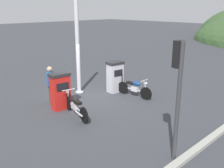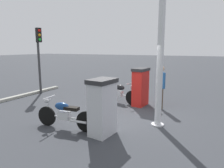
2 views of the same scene
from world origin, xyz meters
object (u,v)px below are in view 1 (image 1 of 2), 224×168
(motorcycle_far_pump, at_px, (135,88))
(canopy_support_pole, at_px, (78,50))
(roadside_traffic_light, at_px, (178,81))
(motorcycle_near_pump, at_px, (75,105))
(fuel_pump_near, at_px, (60,91))
(fuel_pump_far, at_px, (115,77))
(attendant_person, at_px, (50,82))

(motorcycle_far_pump, distance_m, canopy_support_pole, 3.38)
(roadside_traffic_light, bearing_deg, motorcycle_near_pump, -177.51)
(motorcycle_near_pump, relative_size, motorcycle_far_pump, 1.07)
(fuel_pump_near, distance_m, roadside_traffic_light, 5.68)
(fuel_pump_far, relative_size, roadside_traffic_light, 0.47)
(motorcycle_near_pump, bearing_deg, fuel_pump_near, 178.91)
(canopy_support_pole, bearing_deg, attendant_person, -79.11)
(fuel_pump_far, distance_m, motorcycle_far_pump, 1.28)
(attendant_person, bearing_deg, motorcycle_near_pump, -2.40)
(fuel_pump_far, distance_m, motorcycle_near_pump, 3.52)
(motorcycle_far_pump, xyz_separation_m, canopy_support_pole, (-2.46, -1.52, 1.75))
(fuel_pump_near, xyz_separation_m, fuel_pump_far, (-0.00, 3.33, 0.00))
(fuel_pump_near, distance_m, fuel_pump_far, 3.33)
(motorcycle_far_pump, relative_size, attendant_person, 1.16)
(fuel_pump_near, relative_size, motorcycle_near_pump, 0.74)
(roadside_traffic_light, bearing_deg, motorcycle_far_pump, 142.26)
(canopy_support_pole, bearing_deg, roadside_traffic_light, -14.69)
(fuel_pump_near, relative_size, roadside_traffic_light, 0.47)
(roadside_traffic_light, bearing_deg, fuel_pump_far, 150.02)
(fuel_pump_near, xyz_separation_m, motorcycle_far_pump, (1.23, 3.45, -0.34))
(fuel_pump_far, xyz_separation_m, motorcycle_far_pump, (1.23, 0.13, -0.34))
(motorcycle_far_pump, xyz_separation_m, attendant_person, (-2.10, -3.39, 0.53))
(fuel_pump_near, distance_m, motorcycle_far_pump, 3.68)
(fuel_pump_far, bearing_deg, fuel_pump_near, -90.00)
(motorcycle_near_pump, bearing_deg, attendant_person, 177.60)
(attendant_person, relative_size, roadside_traffic_light, 0.51)
(fuel_pump_near, height_order, motorcycle_near_pump, fuel_pump_near)
(fuel_pump_far, relative_size, motorcycle_far_pump, 0.80)
(fuel_pump_far, height_order, motorcycle_near_pump, fuel_pump_far)
(fuel_pump_near, xyz_separation_m, roadside_traffic_light, (5.46, 0.17, 1.54))
(motorcycle_far_pump, height_order, attendant_person, attendant_person)
(fuel_pump_near, relative_size, canopy_support_pole, 0.35)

